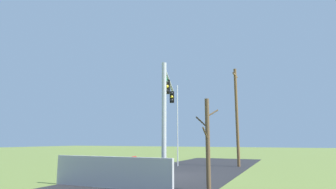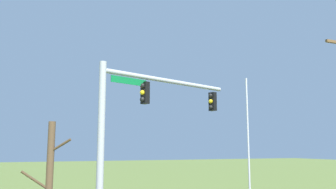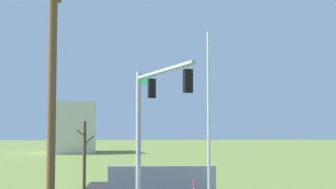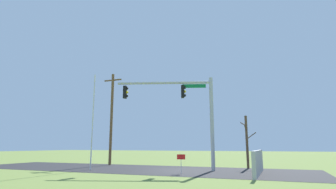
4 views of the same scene
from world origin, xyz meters
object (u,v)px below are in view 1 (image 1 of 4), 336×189
(flagpole, at_px, (178,125))
(open_sign, at_px, (134,161))
(utility_pole, at_px, (237,114))
(signal_mast, at_px, (167,101))
(bare_tree, at_px, (208,143))

(flagpole, height_order, open_sign, flagpole)
(utility_pole, distance_m, open_sign, 10.99)
(signal_mast, relative_size, open_sign, 5.69)
(flagpole, xyz_separation_m, bare_tree, (10.81, 5.77, -1.51))
(utility_pole, relative_size, open_sign, 7.19)
(signal_mast, bearing_deg, bare_tree, 44.06)
(signal_mast, distance_m, utility_pole, 9.12)
(flagpole, relative_size, open_sign, 6.01)
(flagpole, height_order, bare_tree, flagpole)
(signal_mast, distance_m, bare_tree, 6.04)
(bare_tree, bearing_deg, utility_pole, -176.76)
(utility_pole, bearing_deg, bare_tree, 3.24)
(signal_mast, xyz_separation_m, flagpole, (-6.91, -2.00, -1.14))
(utility_pole, distance_m, bare_tree, 12.73)
(signal_mast, height_order, bare_tree, signal_mast)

